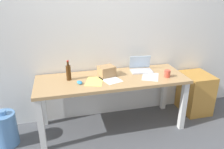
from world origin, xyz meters
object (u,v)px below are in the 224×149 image
Objects in this scene: computer_mouse at (80,82)px; cardboard_box at (107,71)px; filing_cabinet at (195,93)px; coffee_mug at (167,74)px; laptop_right at (141,68)px; desk at (112,85)px; beer_bottle at (69,72)px; water_cooler_jug at (6,129)px.

computer_mouse is 0.42m from cardboard_box.
coffee_mug is at bearing -159.73° from filing_cabinet.
filing_cabinet is (1.43, 0.01, -0.50)m from cardboard_box.
desk is at bearing -161.36° from laptop_right.
computer_mouse is (0.12, -0.15, -0.09)m from beer_bottle.
desk is 9.60× the size of cardboard_box.
beer_bottle is 0.50m from cardboard_box.
cardboard_box is at bearing 1.83° from beer_bottle.
filing_cabinet is at bearing 0.74° from beer_bottle.
coffee_mug is (0.26, -0.30, 0.00)m from laptop_right.
beer_bottle reaches higher than coffee_mug.
desk is 1.45m from water_cooler_jug.
beer_bottle reaches higher than computer_mouse.
coffee_mug is at bearing -2.37° from water_cooler_jug.
computer_mouse reaches higher than water_cooler_jug.
beer_bottle is 2.01m from filing_cabinet.
cardboard_box is (-0.05, 0.09, 0.16)m from desk.
beer_bottle is at bearing -179.26° from filing_cabinet.
filing_cabinet is at bearing 3.22° from water_cooler_jug.
water_cooler_jug is (-1.38, -0.05, -0.43)m from desk.
laptop_right is 0.39m from coffee_mug.
computer_mouse is at bearing -52.18° from beer_bottle.
coffee_mug reaches higher than desk.
desk is 6.17× the size of laptop_right.
coffee_mug is 2.18m from water_cooler_jug.
beer_bottle reaches higher than filing_cabinet.
laptop_right reaches higher than desk.
computer_mouse is (-0.44, -0.08, 0.11)m from desk.
laptop_right is 1.95m from water_cooler_jug.
beer_bottle is 1.30m from coffee_mug.
computer_mouse is 1.05× the size of coffee_mug.
desk is 1.42m from filing_cabinet.
laptop_right is 0.51× the size of filing_cabinet.
cardboard_box is 1.52m from filing_cabinet.
coffee_mug is 0.85m from filing_cabinet.
water_cooler_jug is at bearing -176.78° from filing_cabinet.
beer_bottle is 0.21m from computer_mouse.
computer_mouse reaches higher than filing_cabinet.
coffee_mug is (0.77, -0.23, -0.02)m from cardboard_box.
laptop_right is at bearing 176.56° from filing_cabinet.
coffee_mug is at bearing -16.80° from cardboard_box.
desk is 0.75m from coffee_mug.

